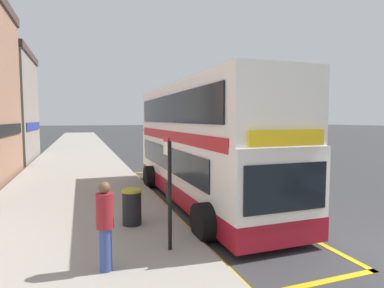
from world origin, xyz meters
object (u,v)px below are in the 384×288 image
Objects in this scene: double_decker_bus at (201,147)px; pedestrian_waiting_near_sign at (105,222)px; bus_stop_sign at (169,183)px; litter_bin at (132,207)px; parked_car_grey_distant at (195,145)px.

double_decker_bus is 6.30m from pedestrian_waiting_near_sign.
litter_bin is at bearing 106.04° from bus_stop_sign.
litter_bin is (-0.56, 1.94, -1.01)m from bus_stop_sign.
double_decker_bus is 2.52× the size of parked_car_grey_distant.
double_decker_bus is 5.95× the size of pedestrian_waiting_near_sign.
double_decker_bus is 4.02m from litter_bin.
bus_stop_sign is at bearing -73.96° from litter_bin.
parked_car_grey_distant is 19.40m from litter_bin.
double_decker_bus is 10.40× the size of litter_bin.
parked_car_grey_distant is 22.12m from pedestrian_waiting_near_sign.
bus_stop_sign is at bearing -113.25° from parked_car_grey_distant.
parked_car_grey_distant is at bearing 65.43° from pedestrian_waiting_near_sign.
parked_car_grey_distant is (7.73, 19.48, -0.87)m from bus_stop_sign.
litter_bin is at bearing -116.90° from parked_car_grey_distant.
double_decker_bus is at bearing -110.79° from parked_car_grey_distant.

